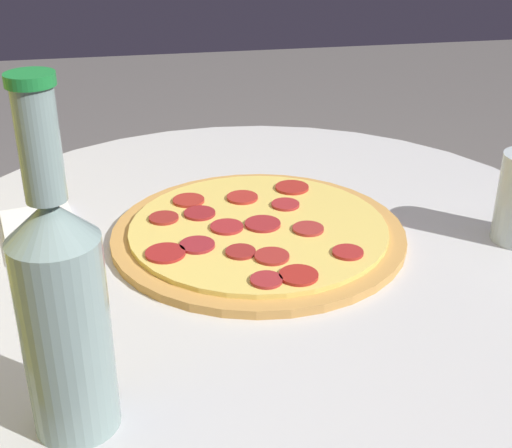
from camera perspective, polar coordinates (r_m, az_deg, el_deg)
table at (r=0.93m, az=0.18°, el=-10.11°), size 0.82×0.82×0.70m
pizza at (r=0.84m, az=-0.04°, el=-0.75°), size 0.35×0.35×0.02m
beer_bottle at (r=0.54m, az=-15.20°, el=-6.50°), size 0.07×0.07×0.28m
napkin at (r=0.89m, az=-16.80°, el=-0.59°), size 0.15×0.11×0.01m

